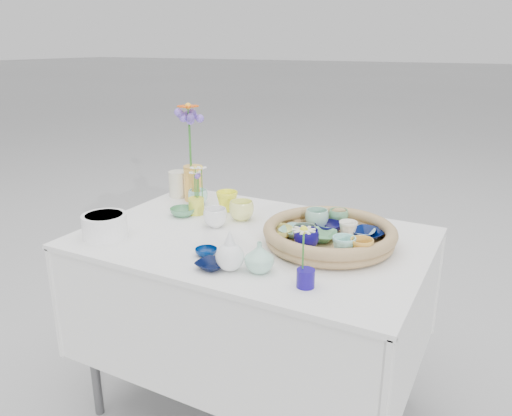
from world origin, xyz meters
The scene contains 34 objects.
ground centered at (0.00, 0.00, 0.00)m, with size 80.00×80.00×0.00m, color #9F9F9F.
display_table centered at (0.00, 0.00, 0.00)m, with size 1.26×0.86×0.77m, color silver, non-canonical shape.
wicker_tray centered at (0.28, 0.05, 0.80)m, with size 0.47×0.47×0.08m, color brown, non-canonical shape.
tray_ceramic_0 centered at (0.25, 0.14, 0.80)m, with size 0.10×0.10×0.03m, color #100D50.
tray_ceramic_1 centered at (0.39, 0.14, 0.80)m, with size 0.12×0.12×0.03m, color #010C39.
tray_ceramic_2 centered at (0.43, -0.06, 0.82)m, with size 0.08×0.08×0.07m, color gold.
tray_ceramic_3 centered at (0.25, 0.04, 0.80)m, with size 0.12×0.12×0.03m, color #52965E.
tray_ceramic_4 centered at (0.21, -0.02, 0.82)m, with size 0.08×0.08×0.06m, color slate.
tray_ceramic_5 centered at (0.16, 0.04, 0.80)m, with size 0.12×0.12×0.03m, color #76B7B1.
tray_ceramic_6 centered at (0.19, 0.16, 0.82)m, with size 0.09×0.09×0.07m, color #97CBB2.
tray_ceramic_7 centered at (0.33, 0.11, 0.81)m, with size 0.07×0.07×0.06m, color white.
tray_ceramic_8 centered at (0.37, 0.15, 0.79)m, with size 0.10×0.10×0.02m, color #9AD1E8.
tray_ceramic_9 centered at (0.23, -0.05, 0.82)m, with size 0.09×0.09×0.07m, color #0E085F.
tray_ceramic_10 centered at (0.10, 0.00, 0.80)m, with size 0.11×0.11×0.03m, color #F3E86A.
tray_ceramic_11 centered at (0.37, -0.07, 0.82)m, with size 0.08×0.08×0.07m, color #92DED5.
tray_ceramic_12 centered at (0.25, 0.23, 0.81)m, with size 0.08×0.08×0.06m, color #609E70.
loose_ceramic_0 centered at (-0.24, 0.21, 0.81)m, with size 0.09×0.09×0.09m, color #FEFF2A.
loose_ceramic_1 centered at (-0.13, 0.14, 0.80)m, with size 0.10×0.10×0.08m, color #F3F786.
loose_ceramic_2 centered at (-0.37, 0.07, 0.78)m, with size 0.11×0.11×0.03m, color #4B8A5F.
loose_ceramic_3 centered at (-0.18, 0.02, 0.80)m, with size 0.09×0.09×0.07m, color white.
loose_ceramic_4 centered at (-0.06, -0.23, 0.78)m, with size 0.08×0.08×0.02m, color #001E5A.
loose_ceramic_5 centered at (-0.40, 0.22, 0.80)m, with size 0.09×0.09×0.07m, color #A7E6DF.
loose_ceramic_6 centered at (0.01, -0.31, 0.78)m, with size 0.09×0.09×0.02m, color black.
fluted_bowl centered at (-0.49, -0.26, 0.81)m, with size 0.17×0.17×0.09m, color white, non-canonical shape.
bud_vase_paleblue centered at (0.07, -0.29, 0.84)m, with size 0.09×0.09×0.14m, color white, non-canonical shape.
bud_vase_seafoam centered at (0.16, -0.26, 0.81)m, with size 0.09×0.09×0.10m, color #9BD2BA.
bud_vase_cobalt centered at (0.33, -0.29, 0.79)m, with size 0.06×0.06×0.06m, color #150876.
single_daisy centered at (0.32, -0.28, 0.88)m, with size 0.08×0.08×0.14m, color silver, non-canonical shape.
tall_vase_yellow centered at (-0.46, 0.27, 0.85)m, with size 0.09×0.09×0.16m, color #F7B043.
gerbera centered at (-0.46, 0.26, 1.06)m, with size 0.11×0.11×0.29m, color #F05209, non-canonical shape.
hydrangea centered at (-0.47, 0.28, 1.04)m, with size 0.09×0.09×0.31m, color #58409E, non-canonical shape.
white_pitcher centered at (-0.55, 0.29, 0.82)m, with size 0.13×0.09×0.12m, color beige, non-canonical shape.
daisy_cup centered at (-0.33, 0.11, 0.80)m, with size 0.07×0.07×0.07m, color yellow.
daisy_posy centered at (-0.33, 0.13, 0.90)m, with size 0.08×0.08×0.13m, color white, non-canonical shape.
Camera 1 is at (0.82, -1.53, 1.45)m, focal length 35.00 mm.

